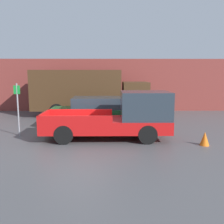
{
  "coord_description": "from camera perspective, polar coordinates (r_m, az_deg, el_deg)",
  "views": [
    {
      "loc": [
        1.48,
        -11.11,
        2.97
      ],
      "look_at": [
        1.61,
        1.07,
        1.08
      ],
      "focal_mm": 40.0,
      "sensor_mm": 36.0,
      "label": 1
    }
  ],
  "objects": [
    {
      "name": "parking_sign",
      "position": [
        12.66,
        -20.73,
        1.17
      ],
      "size": [
        0.3,
        0.07,
        2.51
      ],
      "color": "gray",
      "rests_on": "ground"
    },
    {
      "name": "traffic_cone",
      "position": [
        11.11,
        20.43,
        -5.72
      ],
      "size": [
        0.39,
        0.39,
        0.58
      ],
      "color": "orange",
      "rests_on": "ground"
    },
    {
      "name": "ground_plane",
      "position": [
        11.6,
        -7.98,
        -6.11
      ],
      "size": [
        60.0,
        60.0,
        0.0
      ],
      "primitive_type": "plane",
      "color": "#4C4C4F"
    },
    {
      "name": "building_wall",
      "position": [
        19.91,
        -4.91,
        6.13
      ],
      "size": [
        28.0,
        0.15,
        4.09
      ],
      "color": "brown",
      "rests_on": "ground"
    },
    {
      "name": "delivery_truck",
      "position": [
        17.63,
        -5.77,
        4.75
      ],
      "size": [
        8.01,
        2.37,
        3.2
      ],
      "color": "#472D19",
      "rests_on": "ground"
    },
    {
      "name": "car",
      "position": [
        14.05,
        -3.93,
        0.11
      ],
      "size": [
        4.84,
        1.99,
        1.66
      ],
      "color": "#1E592D",
      "rests_on": "ground"
    },
    {
      "name": "pickup_truck",
      "position": [
        11.36,
        2.12,
        -1.13
      ],
      "size": [
        5.73,
        2.06,
        2.16
      ],
      "color": "red",
      "rests_on": "ground"
    }
  ]
}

